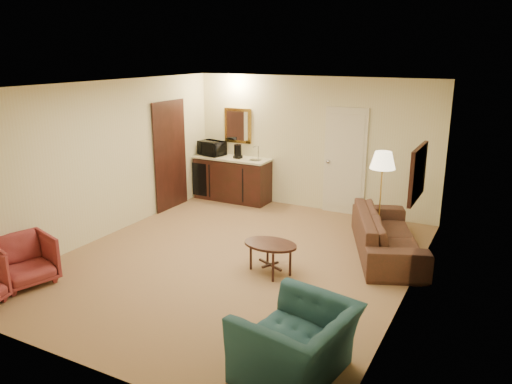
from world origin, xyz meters
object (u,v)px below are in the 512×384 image
Objects in this scene: coffee_table at (270,258)px; coffee_maker at (238,151)px; rose_chair_near at (24,258)px; microwave at (212,147)px; sofa at (388,227)px; teal_armchair at (297,332)px; wetbar_cabinet at (232,179)px; floor_lamp at (380,197)px; waste_bin at (258,198)px.

coffee_table is 2.71× the size of coffee_maker.
rose_chair_near is 2.53× the size of coffee_maker.
rose_chair_near is at bearing -77.25° from microwave.
sofa is 7.82× the size of coffee_maker.
teal_armchair is 4.05m from rose_chair_near.
rose_chair_near is at bearing -96.05° from wetbar_cabinet.
teal_armchair is 3.79× the size of coffee_maker.
floor_lamp is 3.99m from microwave.
sofa is 1.96m from coffee_table.
floor_lamp is at bearing -16.25° from wetbar_cabinet.
coffee_table is (2.80, 1.85, -0.14)m from rose_chair_near.
rose_chair_near reaches higher than coffee_table.
waste_bin is at bearing 43.34° from sofa.
rose_chair_near is 5.39m from floor_lamp.
coffee_table is at bearing -39.24° from rose_chair_near.
floor_lamp is at bearing -20.92° from coffee_maker.
wetbar_cabinet reaches higher than sofa.
waste_bin is 0.52× the size of microwave.
rose_chair_near is (-0.50, -4.72, -0.10)m from wetbar_cabinet.
microwave is at bearing 176.45° from waste_bin.
sofa is 3.44m from teal_armchair.
floor_lamp is 3.35m from coffee_maker.
microwave reaches higher than rose_chair_near.
sofa reaches higher than waste_bin.
coffee_maker is at bearing 10.64° from microwave.
floor_lamp is 5.34× the size of coffee_maker.
microwave is (0.00, 4.72, 0.74)m from rose_chair_near.
wetbar_cabinet reaches higher than rose_chair_near.
teal_armchair is 3.90m from floor_lamp.
microwave is 1.90× the size of coffee_maker.
waste_bin is 1.50m from microwave.
rose_chair_near is (-4.05, 0.14, -0.11)m from teal_armchair.
floor_lamp is (3.35, -0.98, 0.31)m from wetbar_cabinet.
coffee_table is 4.11m from microwave.
wetbar_cabinet reaches higher than coffee_table.
coffee_table is 3.67m from coffee_maker.
sofa is at bearing 48.10° from coffee_table.
rose_chair_near is at bearing -102.20° from coffee_maker.
coffee_maker reaches higher than coffee_table.
teal_armchair is 2.00× the size of microwave.
rose_chair_near is 3.35m from coffee_table.
teal_armchair is at bearing -87.05° from floor_lamp.
floor_lamp is at bearing -1.49° from microwave.
coffee_maker reaches higher than rose_chair_near.
wetbar_cabinet is 0.62m from coffee_maker.
coffee_table is at bearing -51.37° from wetbar_cabinet.
waste_bin is (-1.65, 2.80, -0.08)m from coffee_table.
microwave is at bearing -131.23° from teal_armchair.
microwave is 0.65m from coffee_maker.
coffee_maker is (-3.20, 0.95, 0.30)m from floor_lamp.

